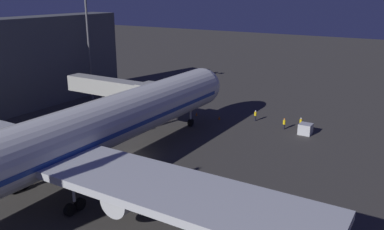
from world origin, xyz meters
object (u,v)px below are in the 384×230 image
at_px(ground_crew_by_belt_loader, 284,123).
at_px(traffic_cone_nose_starboard, 197,114).
at_px(jet_bridge, 121,89).
at_px(baggage_container_mid_row, 305,129).
at_px(airliner_at_gate, 50,145).
at_px(ground_crew_marshaller_fwd, 301,122).
at_px(apron_floodlight_mast, 88,40).
at_px(traffic_cone_nose_port, 219,118).
at_px(ground_crew_under_port_wing, 255,115).

relative_size(ground_crew_by_belt_loader, traffic_cone_nose_starboard, 3.23).
height_order(jet_bridge, baggage_container_mid_row, jet_bridge).
xyz_separation_m(airliner_at_gate, jet_bridge, (9.91, -22.10, 0.09)).
bearing_deg(ground_crew_marshaller_fwd, airliner_at_gate, 66.66).
distance_m(airliner_at_gate, baggage_container_mid_row, 36.87).
distance_m(ground_crew_marshaller_fwd, traffic_cone_nose_starboard, 17.49).
relative_size(airliner_at_gate, ground_crew_marshaller_fwd, 39.21).
relative_size(apron_floodlight_mast, baggage_container_mid_row, 11.00).
distance_m(baggage_container_mid_row, traffic_cone_nose_starboard, 18.73).
bearing_deg(traffic_cone_nose_port, ground_crew_under_port_wing, -156.07).
bearing_deg(baggage_container_mid_row, ground_crew_by_belt_loader, -8.39).
xyz_separation_m(jet_bridge, traffic_cone_nose_port, (-12.11, -10.27, -5.48)).
xyz_separation_m(airliner_at_gate, ground_crew_marshaller_fwd, (-15.08, -34.95, -4.72)).
bearing_deg(baggage_container_mid_row, apron_floodlight_mast, 1.81).
relative_size(airliner_at_gate, traffic_cone_nose_port, 122.00).
bearing_deg(airliner_at_gate, baggage_container_mid_row, -116.88).
bearing_deg(traffic_cone_nose_port, baggage_container_mid_row, -179.09).
height_order(airliner_at_gate, ground_crew_under_port_wing, airliner_at_gate).
height_order(ground_crew_by_belt_loader, traffic_cone_nose_port, ground_crew_by_belt_loader).
xyz_separation_m(baggage_container_mid_row, ground_crew_by_belt_loader, (3.46, -0.51, 0.17)).
distance_m(jet_bridge, traffic_cone_nose_port, 16.80).
bearing_deg(apron_floodlight_mast, ground_crew_under_port_wing, -173.96).
relative_size(baggage_container_mid_row, ground_crew_under_port_wing, 1.03).
relative_size(airliner_at_gate, ground_crew_by_belt_loader, 37.76).
height_order(airliner_at_gate, apron_floodlight_mast, airliner_at_gate).
height_order(baggage_container_mid_row, traffic_cone_nose_port, baggage_container_mid_row).
relative_size(apron_floodlight_mast, traffic_cone_nose_starboard, 36.63).
xyz_separation_m(ground_crew_by_belt_loader, traffic_cone_nose_starboard, (15.26, 0.74, -0.70)).
relative_size(airliner_at_gate, jet_bridge, 3.74).
bearing_deg(ground_crew_under_port_wing, traffic_cone_nose_starboard, 13.75).
xyz_separation_m(airliner_at_gate, baggage_container_mid_row, (-16.52, -32.60, -4.86)).
bearing_deg(traffic_cone_nose_port, ground_crew_by_belt_loader, -176.11).
relative_size(apron_floodlight_mast, ground_crew_by_belt_loader, 11.34).
relative_size(apron_floodlight_mast, ground_crew_marshaller_fwd, 11.77).
bearing_deg(ground_crew_by_belt_loader, jet_bridge, 25.61).
height_order(ground_crew_under_port_wing, traffic_cone_nose_starboard, ground_crew_under_port_wing).
bearing_deg(jet_bridge, apron_floodlight_mast, -30.45).
bearing_deg(jet_bridge, baggage_container_mid_row, -158.34).
height_order(apron_floodlight_mast, ground_crew_marshaller_fwd, apron_floodlight_mast).
relative_size(airliner_at_gate, traffic_cone_nose_starboard, 122.00).
xyz_separation_m(airliner_at_gate, traffic_cone_nose_port, (-2.20, -32.37, -5.39)).
xyz_separation_m(jet_bridge, ground_crew_by_belt_loader, (-22.97, -11.01, -4.78)).
relative_size(jet_bridge, traffic_cone_nose_port, 32.63).
xyz_separation_m(ground_crew_by_belt_loader, traffic_cone_nose_port, (10.86, 0.74, -0.70)).
distance_m(baggage_container_mid_row, ground_crew_by_belt_loader, 3.50).
xyz_separation_m(ground_crew_marshaller_fwd, ground_crew_under_port_wing, (7.48, 0.19, 0.04)).
xyz_separation_m(baggage_container_mid_row, traffic_cone_nose_starboard, (18.72, 0.23, -0.53)).
xyz_separation_m(apron_floodlight_mast, traffic_cone_nose_port, (-27.70, -1.10, -11.27)).
distance_m(airliner_at_gate, jet_bridge, 24.22).
bearing_deg(ground_crew_by_belt_loader, ground_crew_under_port_wing, -16.92).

